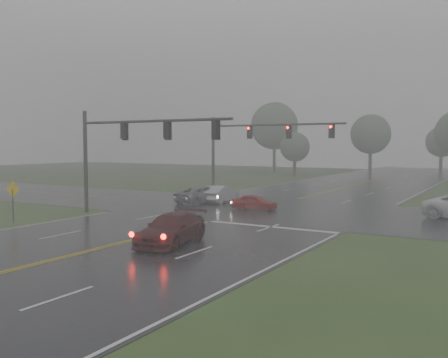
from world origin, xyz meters
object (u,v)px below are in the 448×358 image
Objects in this scene: car_grey at (204,204)px; signal_gantry_far at (251,139)px; signal_gantry_near at (125,142)px; sedan_red at (254,210)px; sedan_maroon at (171,244)px; sedan_silver at (221,203)px.

signal_gantry_far is (-0.11, 8.82, 5.56)m from car_grey.
signal_gantry_far is at bearing 88.12° from signal_gantry_near.
signal_gantry_far is at bearing -73.07° from car_grey.
signal_gantry_near is at bearing -91.88° from signal_gantry_far.
sedan_red is 11.15m from signal_gantry_near.
sedan_maroon is 0.42× the size of signal_gantry_near.
sedan_red is (-2.37, 13.89, 0.00)m from sedan_maroon.
car_grey is (-0.93, -1.24, 0.00)m from sedan_silver.
sedan_silver is 9.46m from signal_gantry_far.
sedan_red is 0.67× the size of car_grey.
sedan_maroon is 0.37× the size of signal_gantry_far.
sedan_maroon is 1.17× the size of sedan_silver.
sedan_maroon is 1.49× the size of sedan_red.
signal_gantry_far is at bearing -85.79° from sedan_silver.
signal_gantry_near is (-0.70, -9.14, 5.25)m from car_grey.
signal_gantry_far is at bearing 98.09° from sedan_maroon.
sedan_red is at bearing 49.61° from signal_gantry_near.
signal_gantry_near is 17.97m from signal_gantry_far.
signal_gantry_near is at bearing 133.38° from sedan_maroon.
car_grey is (-8.04, 15.54, 0.00)m from sedan_maroon.
signal_gantry_near reaches higher than sedan_red.
sedan_silver is 1.55m from car_grey.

